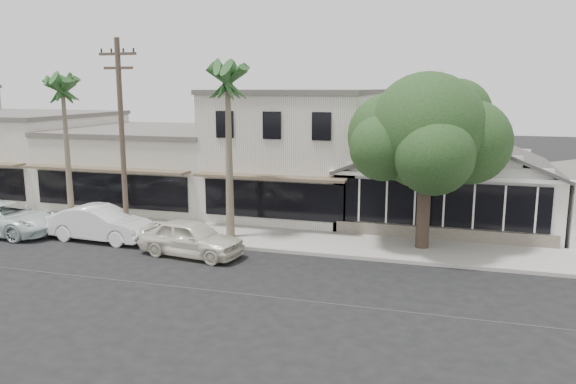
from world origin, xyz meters
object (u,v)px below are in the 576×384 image
(car_0, at_px, (191,238))
(utility_pole, at_px, (122,134))
(car_2, at_px, (5,219))
(shade_tree, at_px, (426,134))
(car_1, at_px, (101,223))

(car_0, bearing_deg, utility_pole, 75.21)
(car_2, bearing_deg, shade_tree, -79.11)
(utility_pole, bearing_deg, shade_tree, 8.67)
(car_0, distance_m, car_1, 5.10)
(utility_pole, xyz_separation_m, car_1, (-0.91, -0.69, -4.00))
(car_0, relative_size, car_2, 0.82)
(car_1, relative_size, shade_tree, 0.64)
(utility_pole, distance_m, car_2, 7.22)
(car_1, xyz_separation_m, car_2, (-5.00, -0.33, -0.03))
(utility_pole, xyz_separation_m, car_0, (4.09, -1.69, -4.03))
(car_2, xyz_separation_m, shade_tree, (19.04, 3.02, 4.20))
(car_2, distance_m, shade_tree, 19.73)
(shade_tree, bearing_deg, car_2, -171.00)
(car_0, xyz_separation_m, car_1, (-5.00, 1.00, 0.03))
(utility_pole, height_order, car_0, utility_pole)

